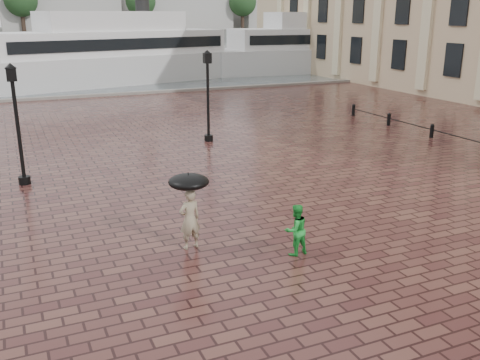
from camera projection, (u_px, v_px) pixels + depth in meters
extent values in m
plane|color=#3B1C1B|center=(289.00, 262.00, 14.00)|extent=(300.00, 300.00, 0.00)
plane|color=#414A4F|center=(38.00, 51.00, 94.43)|extent=(240.00, 240.00, 0.00)
cube|color=slate|center=(93.00, 97.00, 41.97)|extent=(80.00, 0.60, 0.30)
cube|color=#4C4C47|center=(21.00, 33.00, 153.58)|extent=(300.00, 60.00, 2.00)
cube|color=#A29E99|center=(58.00, 3.00, 146.30)|extent=(30.00, 22.00, 14.00)
cube|color=#A29E99|center=(181.00, 9.00, 160.18)|extent=(25.00, 22.00, 11.00)
cube|color=#A29E99|center=(284.00, 2.00, 172.87)|extent=(35.00, 22.00, 16.00)
cylinder|color=#2D2119|center=(23.00, 23.00, 133.45)|extent=(1.00, 1.00, 8.00)
sphere|color=#183216|center=(21.00, 0.00, 131.82)|extent=(8.00, 8.00, 8.00)
cylinder|color=#2D2119|center=(142.00, 22.00, 144.97)|extent=(1.00, 1.00, 8.00)
sphere|color=#183216|center=(141.00, 1.00, 143.33)|extent=(8.00, 8.00, 8.00)
cylinder|color=#2D2119|center=(243.00, 22.00, 156.48)|extent=(1.00, 1.00, 8.00)
sphere|color=#183216|center=(243.00, 2.00, 154.85)|extent=(8.00, 8.00, 8.00)
cylinder|color=#2D2119|center=(330.00, 21.00, 168.00)|extent=(1.00, 1.00, 8.00)
sphere|color=#183216|center=(330.00, 3.00, 166.36)|extent=(8.00, 8.00, 8.00)
cylinder|color=black|center=(432.00, 132.00, 28.03)|extent=(0.20, 0.20, 0.60)
sphere|color=black|center=(432.00, 126.00, 27.93)|extent=(0.22, 0.22, 0.22)
cylinder|color=black|center=(389.00, 120.00, 31.09)|extent=(0.20, 0.20, 0.60)
sphere|color=black|center=(389.00, 115.00, 30.99)|extent=(0.22, 0.22, 0.22)
cylinder|color=black|center=(353.00, 111.00, 34.15)|extent=(0.20, 0.20, 0.60)
sphere|color=black|center=(354.00, 106.00, 34.05)|extent=(0.22, 0.22, 0.22)
cylinder|color=black|center=(25.00, 180.00, 20.39)|extent=(0.44, 0.44, 0.30)
cylinder|color=black|center=(19.00, 133.00, 19.84)|extent=(0.14, 0.14, 4.00)
cube|color=black|center=(11.00, 74.00, 19.20)|extent=(0.35, 0.35, 0.50)
sphere|color=beige|center=(11.00, 74.00, 19.20)|extent=(0.28, 0.28, 0.28)
cylinder|color=black|center=(209.00, 138.00, 27.35)|extent=(0.44, 0.44, 0.30)
cylinder|color=black|center=(208.00, 102.00, 26.80)|extent=(0.14, 0.14, 4.00)
cube|color=black|center=(207.00, 58.00, 26.16)|extent=(0.35, 0.35, 0.50)
sphere|color=beige|center=(207.00, 58.00, 26.16)|extent=(0.28, 0.28, 0.28)
imported|color=gray|center=(190.00, 219.00, 14.60)|extent=(0.68, 0.50, 1.71)
imported|color=green|center=(296.00, 230.00, 14.26)|extent=(0.76, 0.63, 1.42)
cube|color=silver|center=(115.00, 69.00, 50.12)|extent=(27.65, 12.94, 2.58)
cube|color=silver|center=(113.00, 43.00, 49.42)|extent=(22.23, 10.77, 2.15)
cube|color=silver|center=(112.00, 21.00, 48.84)|extent=(13.73, 8.00, 1.72)
cube|color=black|center=(127.00, 44.00, 47.28)|extent=(19.82, 5.18, 0.97)
cube|color=black|center=(100.00, 42.00, 51.56)|extent=(19.82, 5.18, 0.97)
cube|color=silver|center=(323.00, 59.00, 60.84)|extent=(26.98, 7.73, 2.56)
cube|color=silver|center=(324.00, 38.00, 60.14)|extent=(21.61, 6.61, 2.14)
cube|color=silver|center=(325.00, 20.00, 59.57)|extent=(13.04, 5.54, 1.71)
cylinder|color=black|center=(351.00, 2.00, 60.09)|extent=(1.28, 1.28, 2.56)
cube|color=black|center=(337.00, 39.00, 57.62)|extent=(20.27, 1.11, 0.96)
cube|color=black|center=(312.00, 37.00, 62.67)|extent=(20.27, 1.11, 0.96)
cylinder|color=black|center=(189.00, 199.00, 14.42)|extent=(0.02, 0.02, 0.95)
ellipsoid|color=black|center=(189.00, 182.00, 14.28)|extent=(1.10, 1.10, 0.39)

